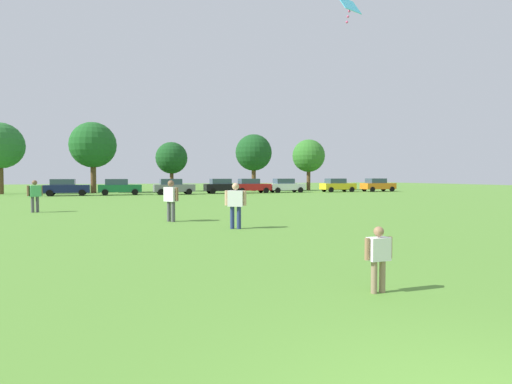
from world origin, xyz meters
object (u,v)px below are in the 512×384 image
at_px(parked_car_green_1, 119,187).
at_px(tree_far_left, 0,146).
at_px(parked_car_black_3, 223,186).
at_px(tree_center, 172,158).
at_px(child_kite_flyer, 378,254).
at_px(parked_car_white_5, 286,185).
at_px(parked_car_navy_0, 66,187).
at_px(bystander_near_trees, 171,197).
at_px(parked_car_red_4, 251,186).
at_px(bystander_midfield, 35,193).
at_px(parked_car_yellow_6, 337,185).
at_px(tree_right, 254,153).
at_px(parked_car_orange_7, 378,185).
at_px(tree_far_right, 309,156).
at_px(tree_left, 93,145).
at_px(parked_car_gray_2, 173,187).
at_px(adult_bystander, 236,202).
at_px(kite, 349,7).

relative_size(parked_car_green_1, tree_far_left, 0.55).
height_order(parked_car_black_3, tree_center, tree_center).
bearing_deg(child_kite_flyer, parked_car_white_5, 68.32).
bearing_deg(parked_car_black_3, parked_car_navy_0, -178.33).
height_order(bystander_near_trees, parked_car_black_3, bystander_near_trees).
bearing_deg(parked_car_red_4, bystander_near_trees, -114.69).
height_order(bystander_midfield, parked_car_yellow_6, bystander_midfield).
xyz_separation_m(parked_car_yellow_6, tree_right, (-8.88, 6.47, 4.22)).
bearing_deg(parked_car_yellow_6, bystander_near_trees, -131.11).
xyz_separation_m(bystander_midfield, parked_car_green_1, (4.57, 20.45, -0.19)).
bearing_deg(parked_car_orange_7, bystander_near_trees, -137.58).
bearing_deg(tree_far_right, parked_car_black_3, -153.62).
bearing_deg(parked_car_orange_7, child_kite_flyer, -125.25).
bearing_deg(tree_far_right, parked_car_red_4, -146.66).
bearing_deg(parked_car_green_1, bystander_near_trees, -86.19).
distance_m(parked_car_yellow_6, tree_center, 21.50).
distance_m(tree_left, tree_far_right, 28.45).
xyz_separation_m(parked_car_navy_0, tree_left, (2.30, 6.70, 4.76)).
distance_m(parked_car_green_1, parked_car_gray_2, 5.56).
bearing_deg(tree_center, bystander_near_trees, -97.47).
bearing_deg(parked_car_yellow_6, parked_car_green_1, -179.64).
relative_size(parked_car_yellow_6, tree_center, 0.67).
bearing_deg(parked_car_orange_7, parked_car_black_3, 177.51).
relative_size(parked_car_gray_2, tree_far_right, 0.60).
distance_m(parked_car_white_5, parked_car_yellow_6, 6.89).
height_order(parked_car_white_5, parked_car_orange_7, same).
xyz_separation_m(adult_bystander, bystander_midfield, (-8.36, 10.31, 0.02)).
bearing_deg(parked_car_gray_2, parked_car_red_4, 5.84).
bearing_deg(adult_bystander, kite, -157.35).
height_order(bystander_midfield, parked_car_gray_2, bystander_midfield).
height_order(child_kite_flyer, parked_car_orange_7, parked_car_orange_7).
distance_m(child_kite_flyer, bystander_near_trees, 12.38).
distance_m(bystander_near_trees, tree_right, 37.60).
distance_m(parked_car_gray_2, tree_far_right, 22.05).
height_order(parked_car_navy_0, parked_car_black_3, same).
xyz_separation_m(tree_left, tree_right, (19.88, -0.10, -0.53)).
distance_m(child_kite_flyer, parked_car_yellow_6, 45.68).
distance_m(parked_car_black_3, parked_car_white_5, 7.81).
bearing_deg(tree_left, parked_car_black_3, -23.86).
bearing_deg(tree_left, tree_far_right, 1.80).
bearing_deg(parked_car_white_5, tree_far_right, 47.48).
bearing_deg(parked_car_yellow_6, parked_car_white_5, 177.32).
relative_size(parked_car_yellow_6, tree_far_right, 0.60).
xyz_separation_m(child_kite_flyer, tree_left, (-6.49, 46.45, 4.94)).
relative_size(parked_car_navy_0, tree_far_right, 0.60).
bearing_deg(tree_center, parked_car_red_4, -46.21).
bearing_deg(child_kite_flyer, adult_bystander, 88.69).
relative_size(parked_car_black_3, parked_car_yellow_6, 1.00).
bearing_deg(parked_car_yellow_6, parked_car_black_3, 178.67).
bearing_deg(tree_center, parked_car_navy_0, -143.05).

